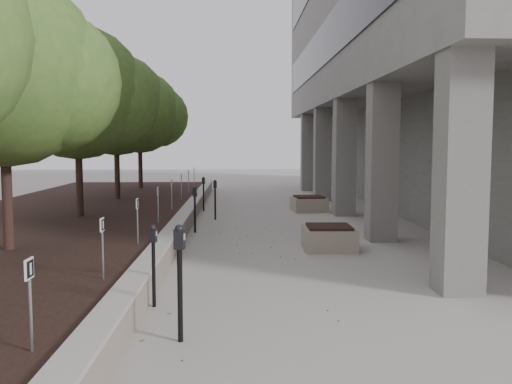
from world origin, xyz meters
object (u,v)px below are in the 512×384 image
object	(u,v)px
parking_meter_2	(154,266)
crabapple_tree_4	(116,126)
crabapple_tree_3	(78,121)
planter_front	(329,237)
crabapple_tree_2	(4,111)
parking_meter_1	(180,283)
planter_back	(309,204)
crabapple_tree_5	(140,129)
parking_meter_3	(195,210)
parking_meter_5	(204,194)
parking_meter_4	(215,200)

from	to	relation	value
parking_meter_2	crabapple_tree_4	bearing A→B (deg)	120.20
crabapple_tree_3	planter_front	size ratio (longest dim) A/B	4.49
crabapple_tree_2	planter_front	distance (m)	7.49
parking_meter_1	planter_front	distance (m)	6.70
crabapple_tree_3	planter_back	bearing A→B (deg)	30.31
parking_meter_2	crabapple_tree_3	bearing A→B (deg)	128.80
crabapple_tree_3	crabapple_tree_5	size ratio (longest dim) A/B	1.00
crabapple_tree_5	parking_meter_3	bearing A→B (deg)	-72.51
parking_meter_3	planter_front	xyz separation A→B (m)	(3.34, -2.54, -0.36)
parking_meter_5	planter_front	xyz separation A→B (m)	(3.41, -7.48, -0.35)
parking_meter_5	planter_back	size ratio (longest dim) A/B	1.05
parking_meter_1	parking_meter_2	bearing A→B (deg)	122.68
planter_front	crabapple_tree_3	bearing A→B (deg)	154.89
crabapple_tree_2	planter_front	size ratio (longest dim) A/B	4.49
crabapple_tree_3	crabapple_tree_4	world-z (taller)	same
parking_meter_3	parking_meter_5	xyz separation A→B (m)	(-0.06, 4.94, -0.01)
crabapple_tree_3	parking_meter_1	xyz separation A→B (m)	(3.81, -9.17, -2.37)
parking_meter_1	parking_meter_3	size ratio (longest dim) A/B	1.17
planter_back	crabapple_tree_3	bearing A→B (deg)	-149.69
parking_meter_5	planter_front	bearing A→B (deg)	-56.54
parking_meter_2	parking_meter_5	size ratio (longest dim) A/B	1.00
crabapple_tree_3	parking_meter_2	size ratio (longest dim) A/B	4.30
parking_meter_3	planter_front	bearing A→B (deg)	-21.59
crabapple_tree_3	parking_meter_5	bearing A→B (deg)	53.03
crabapple_tree_4	planter_back	distance (m)	7.73
crabapple_tree_2	planter_front	world-z (taller)	crabapple_tree_2
parking_meter_1	crabapple_tree_2	bearing A→B (deg)	144.90
crabapple_tree_4	parking_meter_3	distance (m)	6.96
parking_meter_3	parking_meter_2	bearing A→B (deg)	-75.04
crabapple_tree_3	crabapple_tree_4	distance (m)	5.00
planter_front	planter_back	distance (m)	7.32
crabapple_tree_4	crabapple_tree_3	bearing A→B (deg)	-90.00
crabapple_tree_5	crabapple_tree_3	bearing A→B (deg)	-90.00
crabapple_tree_3	parking_meter_2	world-z (taller)	crabapple_tree_3
crabapple_tree_3	parking_meter_5	size ratio (longest dim) A/B	4.30
parking_meter_4	planter_front	xyz separation A→B (m)	(2.88, -5.14, -0.37)
crabapple_tree_5	parking_meter_1	xyz separation A→B (m)	(3.81, -19.17, -2.37)
parking_meter_1	planter_front	bearing A→B (deg)	77.06
crabapple_tree_5	planter_front	distance (m)	15.00
crabapple_tree_5	parking_meter_4	distance (m)	9.18
crabapple_tree_2	parking_meter_5	xyz separation A→B (m)	(3.27, 9.35, -2.49)
planter_back	parking_meter_5	bearing A→B (deg)	177.41
crabapple_tree_3	crabapple_tree_4	size ratio (longest dim) A/B	1.00
planter_front	planter_back	size ratio (longest dim) A/B	1.01
crabapple_tree_5	planter_front	xyz separation A→B (m)	(6.68, -13.13, -2.84)
parking_meter_1	parking_meter_3	bearing A→B (deg)	105.64
crabapple_tree_4	parking_meter_2	bearing A→B (deg)	-75.59
parking_meter_2	planter_back	xyz separation A→B (m)	(3.89, 11.83, -0.35)
parking_meter_3	planter_back	distance (m)	6.11
crabapple_tree_5	crabapple_tree_4	bearing A→B (deg)	-90.00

